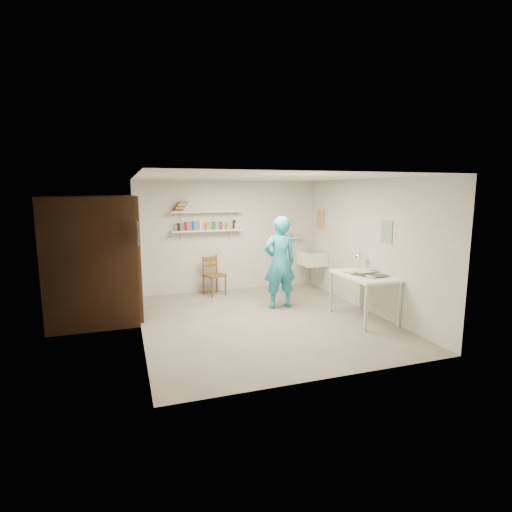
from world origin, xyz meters
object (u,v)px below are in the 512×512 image
object	(u,v)px
belfast_sink	(312,258)
desk_lamp	(359,257)
wooden_chair	(214,275)
work_table	(363,297)
man	(280,263)
wall_clock	(275,246)

from	to	relation	value
belfast_sink	desk_lamp	bearing A→B (deg)	-87.20
wooden_chair	work_table	world-z (taller)	wooden_chair
belfast_sink	desk_lamp	size ratio (longest dim) A/B	4.09
wooden_chair	desk_lamp	bearing A→B (deg)	-62.25
desk_lamp	man	bearing A→B (deg)	154.09
wooden_chair	wall_clock	bearing A→B (deg)	-69.88
wall_clock	man	bearing A→B (deg)	-89.48
man	desk_lamp	world-z (taller)	man
work_table	desk_lamp	world-z (taller)	desk_lamp
work_table	desk_lamp	size ratio (longest dim) A/B	8.00
wooden_chair	work_table	size ratio (longest dim) A/B	0.73
belfast_sink	wooden_chair	size ratio (longest dim) A/B	0.70
belfast_sink	man	size ratio (longest dim) A/B	0.35
wall_clock	wooden_chair	size ratio (longest dim) A/B	0.36
belfast_sink	desk_lamp	xyz separation A→B (m)	(0.08, -1.71, 0.30)
work_table	belfast_sink	bearing A→B (deg)	87.11
work_table	man	bearing A→B (deg)	135.07
man	desk_lamp	distance (m)	1.45
belfast_sink	work_table	bearing A→B (deg)	-92.89
belfast_sink	work_table	size ratio (longest dim) A/B	0.51
wall_clock	belfast_sink	bearing A→B (deg)	35.64
belfast_sink	work_table	xyz separation A→B (m)	(-0.11, -2.18, -0.31)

